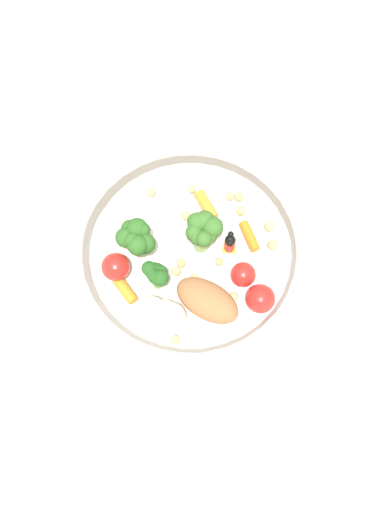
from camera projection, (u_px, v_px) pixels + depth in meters
name	position (u px, v px, depth m)	size (l,w,h in m)	color
ground_plane	(191.00, 259.00, 0.81)	(2.40, 2.40, 0.00)	silver
food_container	(189.00, 261.00, 0.78)	(0.25, 0.25, 0.06)	white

